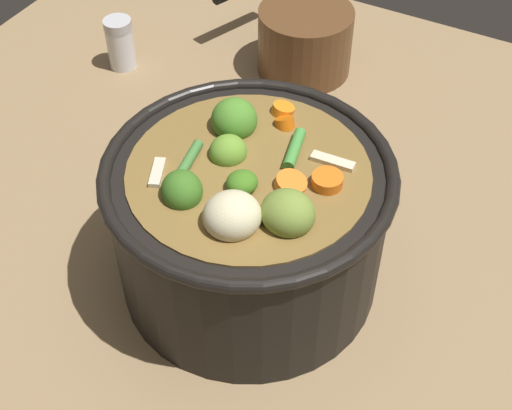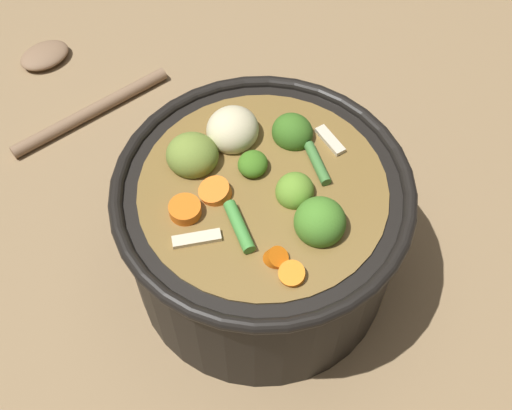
# 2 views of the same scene
# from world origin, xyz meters

# --- Properties ---
(ground_plane) EXTENTS (1.10, 1.10, 0.00)m
(ground_plane) POSITION_xyz_m (0.00, 0.00, 0.00)
(ground_plane) COLOR #8C704C
(cooking_pot) EXTENTS (0.27, 0.27, 0.18)m
(cooking_pot) POSITION_xyz_m (-0.00, -0.00, 0.08)
(cooking_pot) COLOR black
(cooking_pot) RESTS_ON ground_plane
(wooden_spoon) EXTENTS (0.20, 0.20, 0.02)m
(wooden_spoon) POSITION_xyz_m (-0.29, -0.21, 0.01)
(wooden_spoon) COLOR #85664A
(wooden_spoon) RESTS_ON ground_plane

